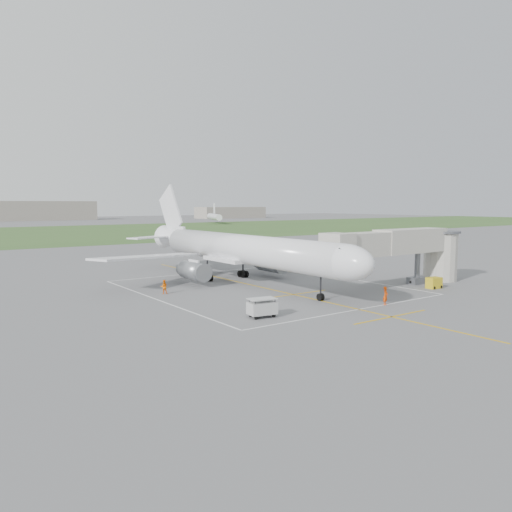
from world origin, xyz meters
TOP-DOWN VIEW (x-y plane):
  - ground at (0.00, 0.00)m, footprint 700.00×700.00m
  - grass_strip at (0.00, 130.00)m, footprint 700.00×120.00m
  - apron_markings at (0.00, -5.82)m, footprint 28.20×60.00m
  - airliner at (-0.00, 0.75)m, footprint 38.93×46.75m
  - jet_bridge at (15.72, -13.50)m, footprint 23.40×5.00m
  - gpu_unit at (16.77, -16.90)m, footprint 1.89×1.40m
  - baggage_cart at (-9.78, -17.13)m, footprint 2.74×1.89m
  - ramp_worker_nose at (3.92, -20.03)m, footprint 0.81×0.68m
  - ramp_worker_wing at (-11.84, -0.85)m, footprint 0.94×0.82m
  - distant_aircraft at (4.03, 173.78)m, footprint 207.88×32.05m

SIDE VIEW (x-z plane):
  - ground at x=0.00m, z-range 0.00..0.00m
  - apron_markings at x=0.00m, z-range 0.00..0.01m
  - grass_strip at x=0.00m, z-range 0.00..0.02m
  - gpu_unit at x=16.77m, z-range -0.01..1.35m
  - ramp_worker_wing at x=-11.84m, z-range 0.00..1.64m
  - baggage_cart at x=-9.78m, z-range 0.02..1.79m
  - ramp_worker_nose at x=3.92m, z-range 0.00..1.90m
  - distant_aircraft at x=4.03m, z-range -0.84..8.01m
  - airliner at x=0.00m, z-range -2.37..11.15m
  - jet_bridge at x=15.72m, z-range 1.14..8.34m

